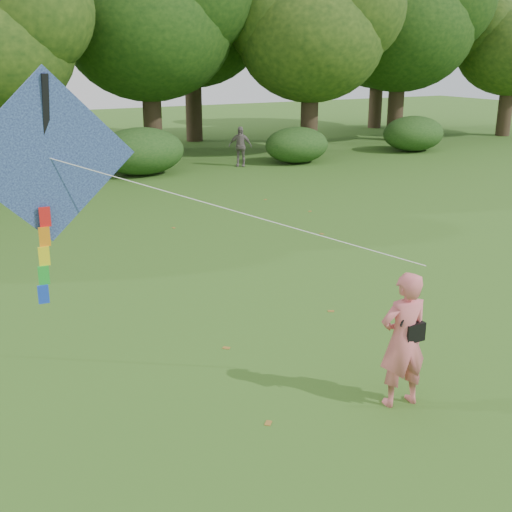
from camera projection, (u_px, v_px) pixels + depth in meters
name	position (u px, v px, depth m)	size (l,w,h in m)	color
ground	(346.00, 385.00, 9.44)	(100.00, 100.00, 0.00)	#265114
man_kite_flyer	(403.00, 340.00, 8.66)	(0.70, 0.46, 1.93)	#E26A71
bystander_right	(240.00, 146.00, 27.45)	(1.00, 0.42, 1.70)	slate
crossbody_bag	(412.00, 330.00, 8.65)	(0.43, 0.20, 0.74)	black
flying_kite	(49.00, 162.00, 8.02)	(5.38, 2.58, 3.05)	#2648A4
tree_line	(68.00, 30.00, 27.67)	(54.70, 15.30, 9.48)	#3A2D1E
shrub_band	(47.00, 162.00, 23.59)	(39.15, 3.22, 1.88)	#264919
fallen_leaves	(313.00, 286.00, 13.42)	(11.35, 14.99, 0.01)	olive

